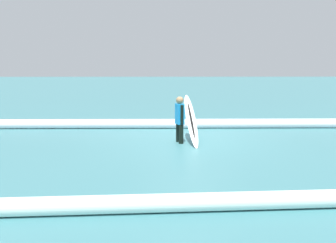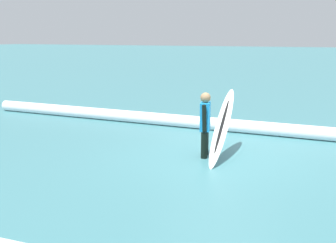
% 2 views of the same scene
% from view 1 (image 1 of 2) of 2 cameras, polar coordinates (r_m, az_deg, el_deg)
% --- Properties ---
extents(ground_plane, '(193.12, 193.12, 0.00)m').
position_cam_1_polar(ground_plane, '(11.09, 3.47, -3.18)').
color(ground_plane, teal).
extents(surfer, '(0.28, 0.53, 1.40)m').
position_cam_1_polar(surfer, '(10.77, 1.88, 0.65)').
color(surfer, black).
rests_on(surfer, ground_plane).
extents(surfboard, '(0.45, 1.91, 1.41)m').
position_cam_1_polar(surfboard, '(10.90, 3.69, 0.28)').
color(surfboard, white).
rests_on(surfboard, ground_plane).
extents(wave_crest_foreground, '(16.63, 0.50, 0.35)m').
position_cam_1_polar(wave_crest_foreground, '(13.50, 0.73, -0.34)').
color(wave_crest_foreground, white).
rests_on(wave_crest_foreground, ground_plane).
extents(wave_crest_midground, '(22.78, 1.37, 0.29)m').
position_cam_1_polar(wave_crest_midground, '(5.71, -1.75, -12.85)').
color(wave_crest_midground, white).
rests_on(wave_crest_midground, ground_plane).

